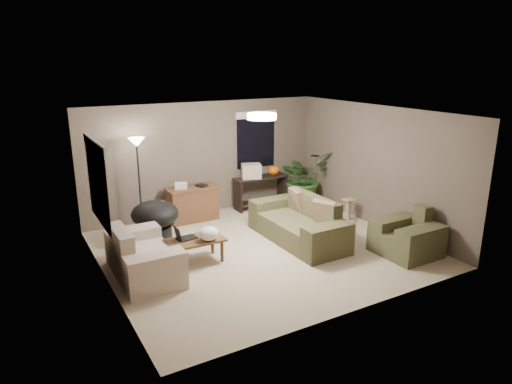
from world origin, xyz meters
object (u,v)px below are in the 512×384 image
coffee_table (195,243)px  console_table (261,190)px  loveseat (142,258)px  papasan_chair (155,218)px  cat_scratching_post (348,212)px  houseplant (304,184)px  floor_lamp (137,154)px  armchair (407,238)px  desk (193,204)px  main_sofa (299,225)px

coffee_table → console_table: size_ratio=0.77×
loveseat → papasan_chair: (0.65, 1.31, 0.17)m
coffee_table → cat_scratching_post: cat_scratching_post is taller
console_table → houseplant: (1.03, -0.28, 0.07)m
houseplant → cat_scratching_post: 1.52m
console_table → houseplant: houseplant is taller
console_table → floor_lamp: 3.09m
floor_lamp → cat_scratching_post: (4.00, -1.68, -1.38)m
floor_lamp → papasan_chair: bearing=-85.1°
armchair → loveseat: bearing=161.1°
loveseat → floor_lamp: (0.59, 2.03, 1.30)m
floor_lamp → desk: bearing=1.9°
papasan_chair → floor_lamp: 1.34m
armchair → cat_scratching_post: size_ratio=2.00×
main_sofa → desk: main_sofa is taller
desk → cat_scratching_post: size_ratio=2.20×
coffee_table → cat_scratching_post: size_ratio=2.00×
console_table → papasan_chair: (-2.80, -0.81, 0.03)m
main_sofa → console_table: bearing=80.1°
console_table → armchair: bearing=-75.6°
desk → floor_lamp: floor_lamp is taller
floor_lamp → cat_scratching_post: bearing=-22.8°
desk → coffee_table: bearing=-111.3°
console_table → floor_lamp: floor_lamp is taller
armchair → desk: (-2.65, 3.56, 0.08)m
floor_lamp → cat_scratching_post: floor_lamp is taller
floor_lamp → cat_scratching_post: 4.56m
console_table → cat_scratching_post: size_ratio=2.60×
coffee_table → floor_lamp: bearing=99.9°
coffee_table → desk: size_ratio=0.91×
houseplant → desk: bearing=175.1°
main_sofa → floor_lamp: size_ratio=1.15×
coffee_table → desk: 2.16m
main_sofa → coffee_table: (-2.14, 0.05, 0.06)m
armchair → coffee_table: size_ratio=1.00×
loveseat → floor_lamp: bearing=73.9°
main_sofa → console_table: main_sofa is taller
loveseat → coffee_table: (0.93, 0.05, 0.06)m
main_sofa → cat_scratching_post: bearing=12.9°
desk → papasan_chair: papasan_chair is taller
cat_scratching_post → armchair: bearing=-96.8°
armchair → desk: armchair is taller
loveseat → desk: bearing=50.3°
loveseat → papasan_chair: bearing=63.7°
houseplant → cat_scratching_post: bearing=-85.5°
console_table → houseplant: size_ratio=0.99×
floor_lamp → houseplant: 4.04m
main_sofa → floor_lamp: floor_lamp is taller
armchair → console_table: (-0.93, 3.61, 0.14)m
main_sofa → loveseat: same height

